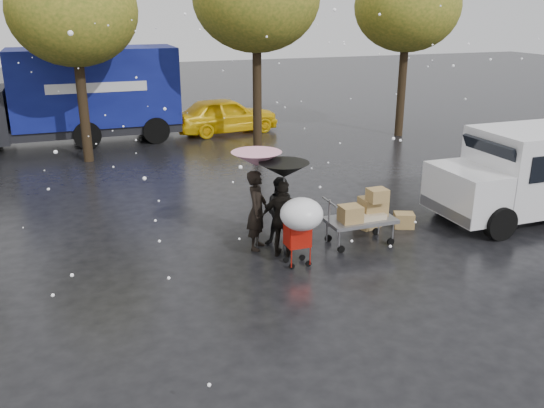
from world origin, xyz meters
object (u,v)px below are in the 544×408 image
object	(u,v)px
yellow_taxi	(226,115)
shopping_cart	(301,218)
person_pink	(257,210)
white_van	(538,171)
person_black	(284,219)
vendor_cart	(364,212)
blue_truck	(73,96)

from	to	relation	value
yellow_taxi	shopping_cart	bearing A→B (deg)	163.11
person_pink	yellow_taxi	distance (m)	12.07
shopping_cart	white_van	world-z (taller)	white_van
person_black	shopping_cart	world-z (taller)	person_black
shopping_cart	white_van	bearing A→B (deg)	7.19
vendor_cart	shopping_cart	world-z (taller)	shopping_cart
shopping_cart	blue_truck	bearing A→B (deg)	105.85
shopping_cart	yellow_taxi	world-z (taller)	shopping_cart
white_van	blue_truck	distance (m)	16.10
person_black	blue_truck	size ratio (longest dim) A/B	0.20
white_van	yellow_taxi	size ratio (longest dim) A/B	1.15
vendor_cart	blue_truck	distance (m)	13.69
person_black	vendor_cart	size ratio (longest dim) A/B	1.07
vendor_cart	yellow_taxi	bearing A→B (deg)	88.56
person_black	white_van	size ratio (longest dim) A/B	0.33
shopping_cart	vendor_cart	bearing A→B (deg)	21.48
person_pink	yellow_taxi	bearing A→B (deg)	20.35
person_pink	vendor_cart	distance (m)	2.33
blue_truck	vendor_cart	bearing A→B (deg)	-66.14
person_black	vendor_cart	world-z (taller)	person_black
vendor_cart	white_van	world-z (taller)	white_van
person_black	blue_truck	xyz separation A→B (m)	(-3.64, 12.52, 0.95)
person_pink	yellow_taxi	xyz separation A→B (m)	(2.58, 11.79, -0.14)
person_black	shopping_cart	xyz separation A→B (m)	(0.10, -0.67, 0.25)
vendor_cart	person_black	bearing A→B (deg)	-178.96
person_pink	blue_truck	xyz separation A→B (m)	(-3.26, 11.95, 0.89)
white_van	person_black	bearing A→B (deg)	-178.61
vendor_cart	blue_truck	size ratio (longest dim) A/B	0.18
vendor_cart	shopping_cart	xyz separation A→B (m)	(-1.78, -0.70, 0.34)
person_pink	shopping_cart	distance (m)	1.34
vendor_cart	yellow_taxi	distance (m)	12.33
white_van	blue_truck	size ratio (longest dim) A/B	0.59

